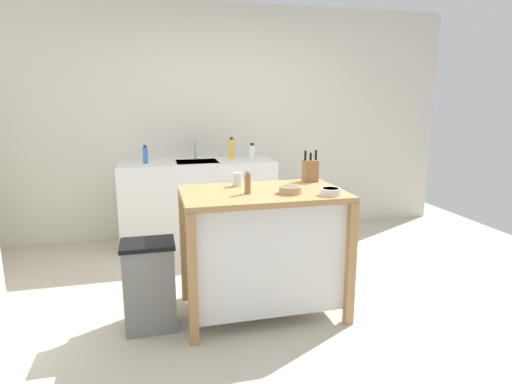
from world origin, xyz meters
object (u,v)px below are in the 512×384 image
(bowl_ceramic_small, at_px, (330,191))
(kitchen_island, at_px, (263,246))
(bowl_ceramic_wide, at_px, (290,189))
(bottle_dish_soap, at_px, (252,152))
(bottle_spray_cleaner, at_px, (231,149))
(knife_block, at_px, (310,170))
(trash_bin, at_px, (150,285))
(pepper_grinder, at_px, (248,182))
(drinking_cup, at_px, (237,179))
(bottle_hand_soap, at_px, (145,155))
(sink_faucet, at_px, (195,149))

(bowl_ceramic_small, bearing_deg, kitchen_island, 150.06)
(bowl_ceramic_wide, xyz_separation_m, bottle_dish_soap, (0.15, 1.78, 0.04))
(bowl_ceramic_wide, distance_m, bottle_spray_cleaner, 1.90)
(knife_block, height_order, bowl_ceramic_small, knife_block)
(trash_bin, bearing_deg, bottle_spray_cleaner, 63.07)
(bowl_ceramic_small, distance_m, pepper_grinder, 0.57)
(bowl_ceramic_small, distance_m, bottle_dish_soap, 1.91)
(bowl_ceramic_wide, height_order, drinking_cup, drinking_cup)
(pepper_grinder, bearing_deg, bottle_spray_cleaner, 82.70)
(kitchen_island, distance_m, bowl_ceramic_small, 0.65)
(bowl_ceramic_wide, height_order, bottle_hand_soap, bottle_hand_soap)
(bottle_hand_soap, relative_size, bottle_dish_soap, 1.04)
(bowl_ceramic_wide, xyz_separation_m, trash_bin, (-0.99, 0.07, -0.64))
(trash_bin, height_order, sink_faucet, sink_faucet)
(drinking_cup, bearing_deg, knife_block, 3.76)
(bowl_ceramic_wide, relative_size, bottle_hand_soap, 0.83)
(bottle_spray_cleaner, bearing_deg, sink_faucet, 169.05)
(sink_faucet, bearing_deg, pepper_grinder, -85.28)
(bottle_hand_soap, bearing_deg, bottle_dish_soap, -0.58)
(bowl_ceramic_wide, bearing_deg, knife_block, 52.40)
(pepper_grinder, relative_size, trash_bin, 0.27)
(bowl_ceramic_small, distance_m, trash_bin, 1.40)
(drinking_cup, bearing_deg, bowl_ceramic_wide, -47.53)
(drinking_cup, distance_m, bottle_hand_soap, 1.61)
(sink_faucet, bearing_deg, bowl_ceramic_small, -71.66)
(kitchen_island, height_order, bottle_hand_soap, bottle_hand_soap)
(drinking_cup, distance_m, bottle_spray_cleaner, 1.59)
(sink_faucet, bearing_deg, bottle_dish_soap, -18.11)
(bowl_ceramic_wide, bearing_deg, bowl_ceramic_small, -26.36)
(bottle_hand_soap, bearing_deg, knife_block, -48.05)
(bowl_ceramic_small, height_order, bottle_hand_soap, bottle_hand_soap)
(trash_bin, xyz_separation_m, bottle_dish_soap, (1.14, 1.71, 0.68))
(knife_block, height_order, trash_bin, knife_block)
(knife_block, bearing_deg, bottle_dish_soap, 95.50)
(knife_block, distance_m, pepper_grinder, 0.66)
(sink_faucet, bearing_deg, bowl_ceramic_wide, -77.19)
(bottle_hand_soap, distance_m, bottle_spray_cleaner, 0.94)
(bowl_ceramic_wide, bearing_deg, drinking_cup, 132.47)
(pepper_grinder, xyz_separation_m, sink_faucet, (-0.16, 1.92, 0.01))
(knife_block, height_order, sink_faucet, knife_block)
(trash_bin, height_order, bottle_hand_soap, bottle_hand_soap)
(drinking_cup, relative_size, bottle_hand_soap, 0.53)
(trash_bin, bearing_deg, bowl_ceramic_wide, -4.11)
(bowl_ceramic_small, bearing_deg, bottle_spray_cleaner, 98.49)
(bowl_ceramic_wide, height_order, bottle_spray_cleaner, bottle_spray_cleaner)
(bowl_ceramic_wide, xyz_separation_m, bottle_hand_soap, (-0.98, 1.79, 0.04))
(kitchen_island, relative_size, bottle_spray_cleaner, 4.75)
(pepper_grinder, distance_m, sink_faucet, 1.93)
(kitchen_island, bearing_deg, knife_block, 29.48)
(trash_bin, bearing_deg, bottle_hand_soap, 89.96)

